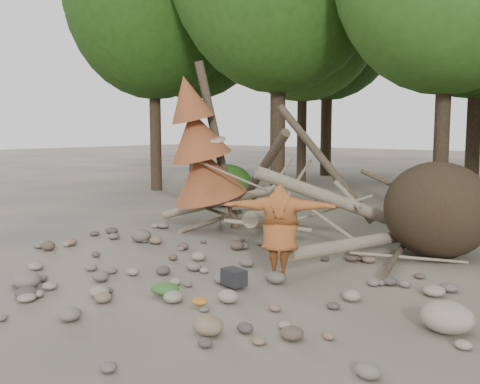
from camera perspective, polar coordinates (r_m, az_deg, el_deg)
The scene contains 13 objects.
ground at distance 9.44m, azimuth -4.30°, elevation -9.46°, with size 120.00×120.00×0.00m, color #514C44.
deadfall_pile at distance 11.74m, azimuth 17.53°, elevation -1.79°, with size 8.55×5.24×3.30m.
dead_conifer at distance 13.66m, azimuth -4.24°, elevation 4.56°, with size 2.06×2.16×4.35m.
bush_left at distance 18.20m, azimuth -1.45°, elevation 0.73°, with size 1.80×1.80×1.44m, color #244D14.
bush_mid at distance 15.52m, azimuth 18.10°, elevation -1.25°, with size 1.40×1.40×1.12m, color #2F611C.
frisbee_thrower at distance 9.17m, azimuth 4.25°, elevation -4.18°, with size 2.73×1.44×2.43m.
backpack at distance 8.96m, azimuth -0.65°, elevation -9.43°, with size 0.40×0.27×0.27m, color black.
cloth_green at distance 8.60m, azimuth -8.01°, elevation -10.50°, with size 0.49×0.41×0.18m, color #305C24.
cloth_orange at distance 8.09m, azimuth -4.31°, elevation -11.89°, with size 0.27×0.22×0.10m, color #A8671C.
boulder_front_left at distance 9.62m, azimuth -21.81°, elevation -8.69°, with size 0.50×0.45×0.30m, color #6D645B.
boulder_front_right at distance 7.07m, azimuth -3.40°, elevation -14.06°, with size 0.41×0.37×0.25m, color #7D674E.
boulder_mid_right at distance 7.60m, azimuth 21.20°, elevation -12.33°, with size 0.69×0.62×0.41m, color gray.
boulder_mid_left at distance 12.73m, azimuth -10.53°, elevation -4.60°, with size 0.50×0.45×0.30m, color #5F5850.
Camera 1 is at (6.22, -6.60, 2.63)m, focal length 40.00 mm.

